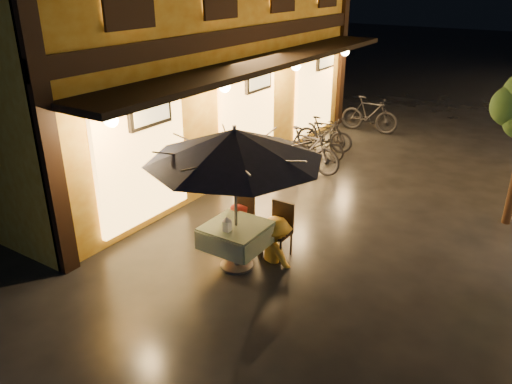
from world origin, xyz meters
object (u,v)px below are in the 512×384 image
Objects in this scene: table_lantern at (227,223)px; bicycle_0 at (267,163)px; person_orange at (236,205)px; cafe_table at (236,235)px; patio_umbrella at (235,145)px; person_yellow at (276,219)px.

bicycle_0 is (-1.67, 3.91, -0.52)m from table_lantern.
table_lantern is 0.90m from person_orange.
person_orange is (-0.39, 0.56, 0.23)m from cafe_table.
patio_umbrella reaches higher than table_lantern.
person_yellow is 3.76m from bicycle_0.
person_orange is 1.07× the size of bicycle_0.
person_orange is at bearing 124.78° from cafe_table.
patio_umbrella is 1.85× the size of person_yellow.
person_yellow is (0.42, 0.57, -1.38)m from patio_umbrella.
person_orange is (-0.39, 0.56, -1.33)m from patio_umbrella.
bicycle_0 is at bearing 114.50° from patio_umbrella.
person_orange is 3.39m from bicycle_0.
bicycle_0 is at bearing 114.50° from cafe_table.
table_lantern is 0.16× the size of person_yellow.
person_yellow reaches higher than cafe_table.
cafe_table is 0.65× the size of person_yellow.
bicycle_0 is (-1.28, 3.11, -0.42)m from person_orange.
person_orange is at bearing 124.78° from patio_umbrella.
patio_umbrella is at bearing 67.97° from person_yellow.
bicycle_0 reaches higher than cafe_table.
person_orange is at bearing 115.86° from table_lantern.
cafe_table is at bearing 111.10° from person_orange.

